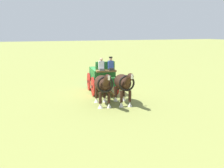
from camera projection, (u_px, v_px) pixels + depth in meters
name	position (u px, v px, depth m)	size (l,w,h in m)	color
ground_plane	(102.00, 92.00, 19.95)	(220.00, 220.00, 0.00)	olive
show_wagon	(102.00, 76.00, 19.54)	(5.63, 2.31, 2.83)	#236B2D
draft_horse_near	(123.00, 83.00, 16.39)	(3.09, 1.28, 2.23)	#331E14
draft_horse_off	(103.00, 84.00, 16.10)	(2.99, 1.27, 2.21)	#331E14
sponsor_banner	(93.00, 78.00, 22.84)	(3.20, 0.06, 1.10)	#1959B2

